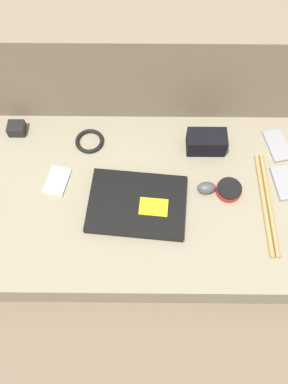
# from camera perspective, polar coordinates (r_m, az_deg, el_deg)

# --- Properties ---
(ground_plane) EXTENTS (8.00, 8.00, 0.00)m
(ground_plane) POSITION_cam_1_polar(r_m,az_deg,el_deg) (1.35, 0.00, -3.16)
(ground_plane) COLOR #7A6651
(couch_seat) EXTENTS (1.14, 0.64, 0.15)m
(couch_seat) POSITION_cam_1_polar(r_m,az_deg,el_deg) (1.29, 0.00, -1.86)
(couch_seat) COLOR gray
(couch_seat) RESTS_ON ground_plane
(couch_backrest) EXTENTS (1.14, 0.20, 0.48)m
(couch_backrest) POSITION_cam_1_polar(r_m,az_deg,el_deg) (1.39, 0.15, 17.04)
(couch_backrest) COLOR #7F705B
(couch_backrest) RESTS_ON ground_plane
(laptop) EXTENTS (0.33, 0.25, 0.03)m
(laptop) POSITION_cam_1_polar(r_m,az_deg,el_deg) (1.19, -1.27, -1.83)
(laptop) COLOR black
(laptop) RESTS_ON couch_seat
(computer_mouse) EXTENTS (0.06, 0.04, 0.04)m
(computer_mouse) POSITION_cam_1_polar(r_m,az_deg,el_deg) (1.23, 9.28, 0.62)
(computer_mouse) COLOR #4C4C51
(computer_mouse) RESTS_ON couch_seat
(speaker_puck) EXTENTS (0.08, 0.08, 0.03)m
(speaker_puck) POSITION_cam_1_polar(r_m,az_deg,el_deg) (1.24, 12.60, 0.34)
(speaker_puck) COLOR red
(speaker_puck) RESTS_ON couch_seat
(phone_silver) EXTENTS (0.09, 0.11, 0.01)m
(phone_silver) POSITION_cam_1_polar(r_m,az_deg,el_deg) (1.27, -13.26, 1.64)
(phone_silver) COLOR silver
(phone_silver) RESTS_ON couch_seat
(phone_black) EXTENTS (0.08, 0.13, 0.01)m
(phone_black) POSITION_cam_1_polar(r_m,az_deg,el_deg) (1.32, 20.46, 1.31)
(phone_black) COLOR #99999E
(phone_black) RESTS_ON couch_seat
(phone_small) EXTENTS (0.09, 0.14, 0.01)m
(phone_small) POSITION_cam_1_polar(r_m,az_deg,el_deg) (1.39, 19.47, 6.71)
(phone_small) COLOR #99999E
(phone_small) RESTS_ON couch_seat
(camera_pouch) EXTENTS (0.13, 0.07, 0.07)m
(camera_pouch) POSITION_cam_1_polar(r_m,az_deg,el_deg) (1.30, 9.29, 7.52)
(camera_pouch) COLOR black
(camera_pouch) RESTS_ON couch_seat
(charger_brick) EXTENTS (0.06, 0.05, 0.04)m
(charger_brick) POSITION_cam_1_polar(r_m,az_deg,el_deg) (1.41, -19.02, 9.14)
(charger_brick) COLOR black
(charger_brick) RESTS_ON couch_seat
(cable_coil) EXTENTS (0.10, 0.10, 0.01)m
(cable_coil) POSITION_cam_1_polar(r_m,az_deg,el_deg) (1.33, -8.49, 7.68)
(cable_coil) COLOR black
(cable_coil) RESTS_ON couch_seat
(drumstick_pair) EXTENTS (0.04, 0.36, 0.01)m
(drumstick_pair) POSITION_cam_1_polar(r_m,az_deg,el_deg) (1.26, 17.98, -1.63)
(drumstick_pair) COLOR tan
(drumstick_pair) RESTS_ON couch_seat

